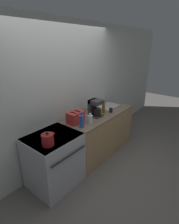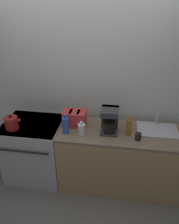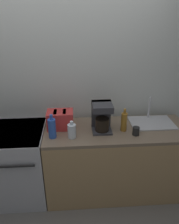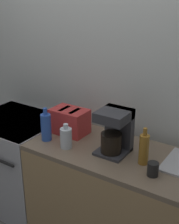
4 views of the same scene
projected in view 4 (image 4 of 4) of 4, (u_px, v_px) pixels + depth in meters
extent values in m
cube|color=silver|center=(98.00, 75.00, 2.64)|extent=(8.00, 0.05, 2.60)
cube|color=#B7B7BC|center=(19.00, 161.00, 2.98)|extent=(0.79, 0.67, 0.88)
cube|color=black|center=(15.00, 120.00, 2.82)|extent=(0.77, 0.66, 0.02)
cylinder|color=black|center=(17.00, 130.00, 2.62)|extent=(0.21, 0.21, 0.01)
cylinder|color=black|center=(12.00, 111.00, 3.02)|extent=(0.21, 0.21, 0.01)
cylinder|color=black|center=(40.00, 119.00, 2.84)|extent=(0.21, 0.21, 0.01)
cube|color=tan|center=(133.00, 211.00, 2.35)|extent=(1.64, 0.63, 0.84)
cube|color=#7A6651|center=(137.00, 160.00, 2.18)|extent=(1.64, 0.63, 0.04)
cube|color=red|center=(70.00, 121.00, 2.52)|extent=(0.29, 0.20, 0.20)
cube|color=black|center=(64.00, 109.00, 2.51)|extent=(0.03, 0.14, 0.01)
cube|color=black|center=(75.00, 111.00, 2.46)|extent=(0.03, 0.14, 0.01)
cube|color=#333338|center=(113.00, 151.00, 2.25)|extent=(0.21, 0.23, 0.02)
cube|color=#333338|center=(119.00, 128.00, 2.26)|extent=(0.21, 0.06, 0.32)
cube|color=#333338|center=(114.00, 116.00, 2.14)|extent=(0.21, 0.23, 0.07)
cylinder|color=black|center=(111.00, 143.00, 2.19)|extent=(0.15, 0.15, 0.14)
cylinder|color=silver|center=(66.00, 138.00, 2.30)|extent=(0.09, 0.09, 0.15)
cylinder|color=silver|center=(66.00, 126.00, 2.26)|extent=(0.04, 0.04, 0.04)
cylinder|color=#2D56B7|center=(46.00, 127.00, 2.40)|extent=(0.08, 0.08, 0.21)
cylinder|color=#2D56B7|center=(45.00, 111.00, 2.35)|extent=(0.03, 0.03, 0.05)
cylinder|color=#9E6B23|center=(144.00, 150.00, 2.07)|extent=(0.07, 0.07, 0.21)
cylinder|color=#9E6B23|center=(145.00, 132.00, 2.03)|extent=(0.03, 0.03, 0.05)
cylinder|color=black|center=(153.00, 169.00, 1.96)|extent=(0.07, 0.07, 0.09)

